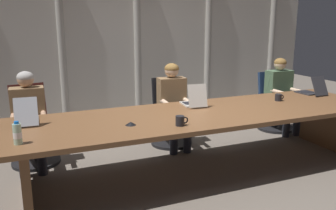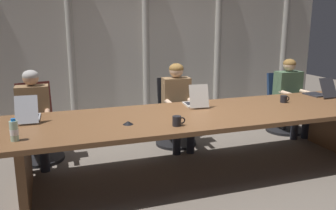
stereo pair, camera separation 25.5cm
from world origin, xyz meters
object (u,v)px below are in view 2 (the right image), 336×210
at_px(office_chair_left_end, 38,131).
at_px(office_chair_center, 284,109).
at_px(conference_mic_left_side, 128,123).
at_px(laptop_center, 320,92).
at_px(laptop_left_mid, 196,102).
at_px(office_chair_left_mid, 175,119).
at_px(coffee_mug_near, 177,121).
at_px(coffee_mug_far, 284,99).
at_px(water_bottle_primary, 14,131).
at_px(person_left_mid, 178,100).
at_px(laptop_left_end, 28,115).
at_px(person_center, 291,92).
at_px(person_left_end, 33,112).

xyz_separation_m(office_chair_left_end, office_chair_center, (3.81, -0.00, -0.01)).
bearing_deg(office_chair_center, conference_mic_left_side, -68.74).
bearing_deg(laptop_center, office_chair_center, -2.86).
height_order(laptop_left_mid, office_chair_center, laptop_left_mid).
height_order(office_chair_left_mid, conference_mic_left_side, office_chair_left_mid).
xyz_separation_m(coffee_mug_near, coffee_mug_far, (1.70, 0.54, -0.01)).
height_order(laptop_center, office_chair_left_mid, laptop_center).
bearing_deg(laptop_left_mid, office_chair_center, -62.50).
distance_m(laptop_center, water_bottle_primary, 4.01).
bearing_deg(office_chair_left_end, person_left_mid, 76.09).
bearing_deg(office_chair_center, laptop_left_end, -81.17).
bearing_deg(coffee_mug_far, office_chair_left_mid, 141.20).
distance_m(coffee_mug_near, conference_mic_left_side, 0.51).
relative_size(water_bottle_primary, coffee_mug_far, 1.53).
height_order(person_left_mid, water_bottle_primary, person_left_mid).
distance_m(laptop_left_mid, conference_mic_left_side, 1.11).
bearing_deg(person_center, conference_mic_left_side, -67.13).
bearing_deg(laptop_center, person_left_mid, 70.03).
distance_m(person_left_end, person_center, 3.83).
bearing_deg(office_chair_left_mid, person_left_mid, -3.17).
relative_size(office_chair_left_mid, person_center, 0.80).
relative_size(laptop_left_mid, coffee_mug_near, 2.94).
height_order(person_center, coffee_mug_near, person_center).
relative_size(person_left_mid, conference_mic_left_side, 10.91).
relative_size(person_left_mid, person_center, 1.00).
bearing_deg(person_left_end, coffee_mug_near, 47.97).
distance_m(laptop_left_end, office_chair_center, 3.97).
relative_size(office_chair_left_mid, conference_mic_left_side, 8.77).
distance_m(office_chair_left_end, office_chair_left_mid, 1.90).
distance_m(laptop_left_end, person_left_mid, 2.04).
bearing_deg(coffee_mug_near, water_bottle_primary, 178.63).
height_order(office_chair_left_end, conference_mic_left_side, office_chair_left_end).
bearing_deg(conference_mic_left_side, person_center, 21.17).
relative_size(laptop_left_mid, office_chair_left_mid, 0.42).
bearing_deg(coffee_mug_near, person_left_mid, 69.05).
bearing_deg(laptop_center, water_bottle_primary, 97.53).
height_order(laptop_center, office_chair_center, laptop_center).
xyz_separation_m(office_chair_left_end, person_left_mid, (1.88, -0.16, 0.32)).
bearing_deg(coffee_mug_near, office_chair_center, 31.32).
relative_size(person_left_end, person_left_mid, 0.99).
distance_m(office_chair_left_end, conference_mic_left_side, 1.61).
relative_size(office_chair_left_mid, person_left_end, 0.81).
height_order(laptop_left_mid, conference_mic_left_side, laptop_left_mid).
relative_size(office_chair_left_mid, coffee_mug_far, 7.18).
relative_size(laptop_left_mid, water_bottle_primary, 1.98).
distance_m(office_chair_left_mid, office_chair_center, 1.91).
distance_m(laptop_left_mid, person_left_mid, 0.61).
bearing_deg(laptop_center, office_chair_left_end, 76.32).
xyz_separation_m(laptop_left_end, person_left_end, (0.02, 0.61, -0.11)).
relative_size(laptop_left_end, office_chair_center, 0.47).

